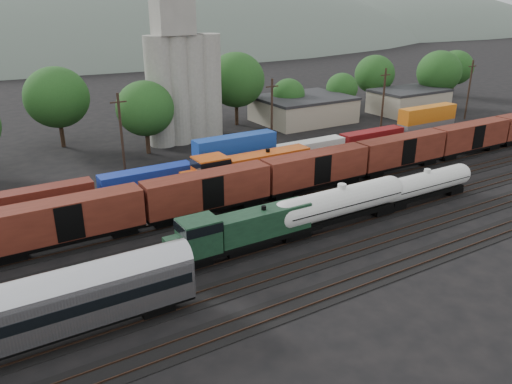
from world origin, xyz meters
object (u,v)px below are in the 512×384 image
tank_car_a (341,203)px  grain_silo (183,76)px  orange_locomotive (246,169)px  passenger_coach (26,312)px  green_locomotive (238,231)px

tank_car_a → grain_silo: bearing=90.3°
orange_locomotive → grain_silo: size_ratio=0.69×
passenger_coach → grain_silo: (32.13, 46.00, 7.91)m
tank_car_a → grain_silo: grain_silo is taller
green_locomotive → orange_locomotive: bearing=57.5°
passenger_coach → grain_silo: grain_silo is taller
tank_car_a → passenger_coach: passenger_coach is taller
tank_car_a → orange_locomotive: orange_locomotive is taller
passenger_coach → grain_silo: size_ratio=0.83×
tank_car_a → passenger_coach: size_ratio=0.73×
tank_car_a → passenger_coach: (-32.32, -5.00, 0.61)m
passenger_coach → orange_locomotive: (29.07, 20.00, -0.52)m
grain_silo → tank_car_a: bearing=-89.7°
orange_locomotive → green_locomotive: bearing=-122.5°
passenger_coach → grain_silo: bearing=55.1°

